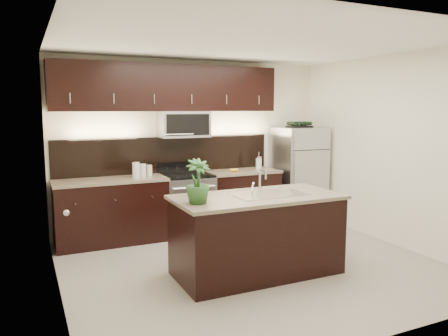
# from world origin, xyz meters

# --- Properties ---
(ground) EXTENTS (4.50, 4.50, 0.00)m
(ground) POSITION_xyz_m (0.00, 0.00, 0.00)
(ground) COLOR gray
(ground) RESTS_ON ground
(room_walls) EXTENTS (4.52, 4.02, 2.71)m
(room_walls) POSITION_xyz_m (-0.11, -0.04, 1.70)
(room_walls) COLOR silver
(room_walls) RESTS_ON ground
(counter_run) EXTENTS (3.51, 0.65, 0.94)m
(counter_run) POSITION_xyz_m (-0.46, 1.69, 0.47)
(counter_run) COLOR black
(counter_run) RESTS_ON ground
(upper_fixtures) EXTENTS (3.49, 0.40, 1.66)m
(upper_fixtures) POSITION_xyz_m (-0.43, 1.84, 2.14)
(upper_fixtures) COLOR black
(upper_fixtures) RESTS_ON counter_run
(island) EXTENTS (1.96, 0.96, 0.94)m
(island) POSITION_xyz_m (-0.08, -0.24, 0.47)
(island) COLOR black
(island) RESTS_ON ground
(sink_faucet) EXTENTS (0.84, 0.50, 0.28)m
(sink_faucet) POSITION_xyz_m (0.07, -0.23, 0.96)
(sink_faucet) COLOR silver
(sink_faucet) RESTS_ON island
(refrigerator) EXTENTS (0.78, 0.71, 1.62)m
(refrigerator) POSITION_xyz_m (1.78, 1.63, 0.81)
(refrigerator) COLOR #B2B2B7
(refrigerator) RESTS_ON ground
(wine_rack) EXTENTS (0.40, 0.25, 0.10)m
(wine_rack) POSITION_xyz_m (1.78, 1.63, 1.67)
(wine_rack) COLOR black
(wine_rack) RESTS_ON refrigerator
(plant) EXTENTS (0.29, 0.29, 0.47)m
(plant) POSITION_xyz_m (-0.87, -0.35, 1.18)
(plant) COLOR #255020
(plant) RESTS_ON island
(canisters) EXTENTS (0.32, 0.20, 0.23)m
(canisters) POSITION_xyz_m (-0.96, 1.68, 1.04)
(canisters) COLOR silver
(canisters) RESTS_ON counter_run
(french_press) EXTENTS (0.10, 0.10, 0.29)m
(french_press) POSITION_xyz_m (1.00, 1.64, 1.05)
(french_press) COLOR silver
(french_press) RESTS_ON counter_run
(bananas) EXTENTS (0.18, 0.15, 0.05)m
(bananas) POSITION_xyz_m (0.48, 1.61, 0.96)
(bananas) COLOR gold
(bananas) RESTS_ON counter_run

